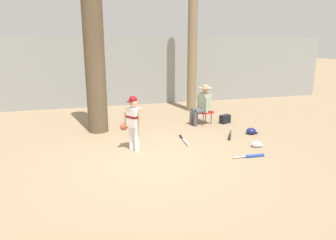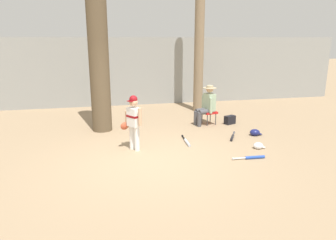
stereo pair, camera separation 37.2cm
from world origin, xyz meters
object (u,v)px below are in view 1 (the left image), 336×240
object	(u,v)px
bat_black_composite	(230,136)
batting_helmet_white	(257,144)
seated_spectator	(202,104)
batting_helmet_navy	(251,131)
folding_stool	(205,112)
bat_aluminum_silver	(185,141)
handbag_beside_stool	(225,119)
bat_blue_youth	(252,156)
tree_near_player	(94,42)
young_ballplayer	(133,120)
tree_behind_spectator	(193,36)

from	to	relation	value
bat_black_composite	batting_helmet_white	xyz separation A→B (m)	(0.28, -0.88, 0.04)
seated_spectator	batting_helmet_navy	bearing A→B (deg)	-55.47
folding_stool	bat_black_composite	world-z (taller)	folding_stool
bat_aluminum_silver	batting_helmet_navy	size ratio (longest dim) A/B	2.53
handbag_beside_stool	bat_blue_youth	xyz separation A→B (m)	(-0.69, -2.84, -0.10)
bat_black_composite	batting_helmet_navy	bearing A→B (deg)	9.22
tree_near_player	bat_black_composite	xyz separation A→B (m)	(3.33, -1.54, -2.42)
seated_spectator	bat_blue_youth	bearing A→B (deg)	-88.97
seated_spectator	bat_blue_youth	world-z (taller)	seated_spectator
seated_spectator	young_ballplayer	bearing A→B (deg)	-143.65
young_ballplayer	folding_stool	world-z (taller)	young_ballplayer
seated_spectator	batting_helmet_navy	size ratio (longest dim) A/B	3.72
handbag_beside_stool	bat_black_composite	size ratio (longest dim) A/B	0.50
young_ballplayer	handbag_beside_stool	bearing A→B (deg)	28.08
tree_near_player	young_ballplayer	size ratio (longest dim) A/B	4.38
tree_near_player	seated_spectator	world-z (taller)	tree_near_player
folding_stool	bat_blue_youth	xyz separation A→B (m)	(-0.04, -2.95, -0.33)
batting_helmet_white	tree_behind_spectator	bearing A→B (deg)	92.16
tree_behind_spectator	seated_spectator	world-z (taller)	tree_behind_spectator
tree_near_player	bat_black_composite	distance (m)	4.40
tree_near_player	tree_behind_spectator	world-z (taller)	tree_behind_spectator
bat_blue_youth	handbag_beside_stool	bearing A→B (deg)	76.41
bat_aluminum_silver	batting_helmet_white	xyz separation A→B (m)	(1.56, -0.77, 0.04)
tree_near_player	seated_spectator	size ratio (longest dim) A/B	4.76
batting_helmet_navy	handbag_beside_stool	bearing A→B (deg)	98.65
tree_behind_spectator	handbag_beside_stool	bearing A→B (deg)	-78.95
batting_helmet_navy	batting_helmet_white	bearing A→B (deg)	-113.17
young_ballplayer	bat_black_composite	size ratio (longest dim) A/B	1.92
tree_near_player	handbag_beside_stool	xyz separation A→B (m)	(3.84, -0.17, -2.33)
tree_behind_spectator	bat_black_composite	xyz separation A→B (m)	(-0.12, -3.39, -2.59)
tree_near_player	bat_aluminum_silver	world-z (taller)	tree_near_player
seated_spectator	batting_helmet_navy	xyz separation A→B (m)	(0.93, -1.35, -0.56)
bat_aluminum_silver	handbag_beside_stool	bearing A→B (deg)	39.51
young_ballplayer	bat_blue_youth	world-z (taller)	young_ballplayer
young_ballplayer	bat_blue_youth	distance (m)	2.81
bat_black_composite	batting_helmet_white	size ratio (longest dim) A/B	2.43
young_ballplayer	seated_spectator	distance (m)	2.99
folding_stool	seated_spectator	world-z (taller)	seated_spectator
tree_behind_spectator	bat_black_composite	distance (m)	4.27
seated_spectator	handbag_beside_stool	distance (m)	0.90
tree_behind_spectator	bat_blue_youth	world-z (taller)	tree_behind_spectator
bat_blue_youth	seated_spectator	bearing A→B (deg)	91.03
handbag_beside_stool	bat_aluminum_silver	size ratio (longest dim) A/B	0.42
folding_stool	handbag_beside_stool	size ratio (longest dim) A/B	1.41
tree_behind_spectator	seated_spectator	xyz separation A→B (m)	(-0.34, -1.92, -1.99)
bat_blue_youth	batting_helmet_navy	bearing A→B (deg)	60.94
tree_behind_spectator	bat_black_composite	bearing A→B (deg)	-92.01
young_ballplayer	seated_spectator	size ratio (longest dim) A/B	1.09
tree_behind_spectator	young_ballplayer	bearing A→B (deg)	-126.70
bat_blue_youth	bat_aluminum_silver	bearing A→B (deg)	129.33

